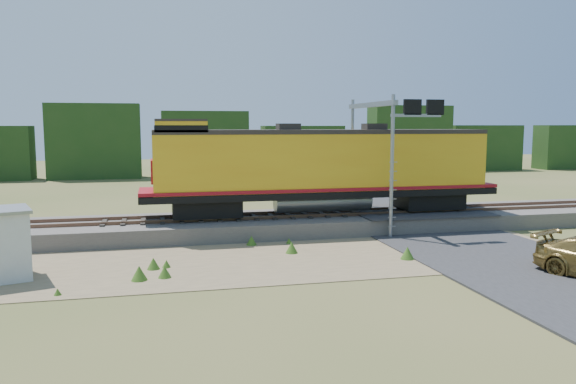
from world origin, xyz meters
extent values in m
plane|color=#475123|center=(0.00, 0.00, 0.00)|extent=(140.00, 140.00, 0.00)
cube|color=slate|center=(0.00, 6.00, 0.40)|extent=(70.00, 5.00, 0.80)
cube|color=brown|center=(0.00, 5.28, 0.88)|extent=(70.00, 0.10, 0.16)
cube|color=brown|center=(0.00, 6.72, 0.88)|extent=(70.00, 0.10, 0.16)
cube|color=#8C7754|center=(-2.00, 0.50, 0.01)|extent=(26.00, 8.00, 0.03)
cube|color=#38383A|center=(7.00, 6.00, 0.83)|extent=(7.00, 5.20, 0.06)
cube|color=#38383A|center=(7.00, 22.00, 0.04)|extent=(7.00, 24.00, 0.08)
cube|color=#1E3E16|center=(0.00, 38.00, 3.25)|extent=(36.00, 3.00, 6.50)
cube|color=#1E3E16|center=(40.00, 38.00, 3.00)|extent=(50.00, 3.00, 6.00)
cube|color=black|center=(-4.16, 6.00, 1.37)|extent=(3.30, 2.11, 0.83)
cube|color=black|center=(7.78, 6.00, 1.37)|extent=(3.30, 2.11, 0.83)
cube|color=black|center=(1.81, 6.00, 1.95)|extent=(18.36, 2.75, 0.33)
cylinder|color=gray|center=(1.81, 6.00, 1.51)|extent=(5.05, 1.10, 1.10)
cube|color=gold|center=(1.81, 6.00, 3.54)|extent=(16.98, 2.66, 2.85)
cube|color=maroon|center=(1.81, 6.00, 2.23)|extent=(18.36, 2.80, 0.17)
cube|color=#28231E|center=(1.81, 6.00, 5.07)|extent=(16.98, 2.71, 0.22)
cube|color=gold|center=(-5.35, 6.00, 5.28)|extent=(2.39, 2.66, 0.64)
cube|color=#28231E|center=(-5.35, 6.00, 5.64)|extent=(2.39, 2.71, 0.11)
cube|color=black|center=(-5.35, 6.00, 5.24)|extent=(2.43, 2.71, 0.32)
cube|color=maroon|center=(-6.72, 6.00, 3.22)|extent=(0.09, 1.84, 1.10)
cube|color=#28231E|center=(-0.02, 6.00, 5.28)|extent=(1.10, 0.92, 0.41)
cube|color=#28231E|center=(4.56, 6.00, 5.28)|extent=(1.10, 0.92, 0.41)
cylinder|color=gray|center=(4.37, 3.20, 3.42)|extent=(0.18, 0.18, 6.84)
cylinder|color=gray|center=(4.37, 8.80, 3.42)|extent=(0.18, 0.18, 6.84)
cube|color=gray|center=(4.37, 6.00, 6.45)|extent=(0.24, 6.20, 0.24)
cube|color=gray|center=(5.54, 3.20, 5.86)|extent=(2.54, 0.15, 0.15)
cube|color=black|center=(5.35, 3.20, 6.25)|extent=(0.88, 0.15, 0.73)
cube|color=black|center=(6.52, 3.20, 6.25)|extent=(0.88, 0.15, 0.73)
camera|label=1|loc=(-6.45, -21.52, 5.41)|focal=35.00mm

